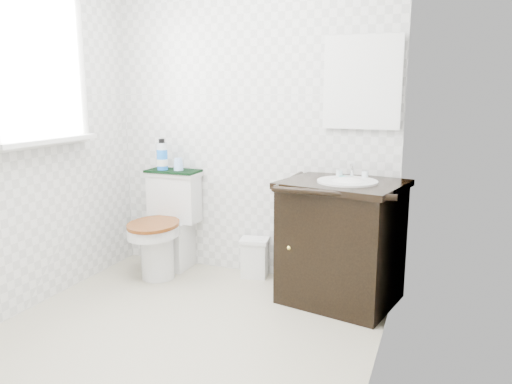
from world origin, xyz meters
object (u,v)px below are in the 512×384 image
Objects in this scene: vanity at (342,239)px; cup at (178,164)px; trash_bin at (254,257)px; mouthwash_bottle at (162,156)px; toilet at (167,229)px.

vanity is 1.40m from cup.
trash_bin is (-0.70, 0.20, -0.28)m from vanity.
cup is at bearing -178.96° from trash_bin.
cup is (0.13, 0.02, -0.06)m from mouthwash_bottle.
cup reaches higher than toilet.
cup is (0.05, 0.12, 0.50)m from toilet.
toilet is 8.13× the size of cup.
mouthwash_bottle is (-1.45, 0.16, 0.47)m from vanity.
vanity reaches higher than cup.
trash_bin is at bearing 164.26° from vanity.
toilet is 1.38m from vanity.
mouthwash_bottle is at bearing -177.32° from trash_bin.
mouthwash_bottle is 2.55× the size of cup.
trash_bin is (0.68, 0.13, -0.19)m from toilet.
trash_bin is at bearing 1.04° from cup.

